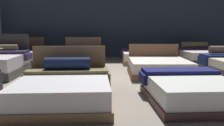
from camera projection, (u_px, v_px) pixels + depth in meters
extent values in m
cube|color=gray|center=(118.00, 75.00, 7.22)|extent=(18.00, 18.00, 0.02)
cube|color=#333D4C|center=(111.00, 18.00, 11.72)|extent=(18.00, 0.06, 3.50)
cube|color=#9A6E4B|center=(64.00, 99.00, 4.46)|extent=(1.61, 2.06, 0.15)
cube|color=white|center=(64.00, 87.00, 4.43)|extent=(1.55, 2.00, 0.28)
cube|color=#9A6E4B|center=(70.00, 68.00, 5.42)|extent=(1.48, 0.07, 0.92)
cube|color=olive|center=(68.00, 71.00, 5.09)|extent=(1.56, 0.63, 0.06)
cube|color=olive|center=(27.00, 79.00, 5.06)|extent=(0.07, 0.60, 0.25)
cube|color=olive|center=(108.00, 78.00, 5.16)|extent=(0.07, 0.60, 0.25)
cylinder|color=navy|center=(67.00, 63.00, 5.03)|extent=(0.87, 0.25, 0.23)
cube|color=brown|center=(190.00, 99.00, 4.55)|extent=(1.47, 1.97, 0.12)
cube|color=white|center=(191.00, 87.00, 4.52)|extent=(1.41, 1.90, 0.29)
cube|color=navy|center=(179.00, 71.00, 5.14)|extent=(1.42, 0.61, 0.07)
cube|color=navy|center=(143.00, 78.00, 5.11)|extent=(0.08, 0.58, 0.19)
cube|color=navy|center=(214.00, 77.00, 5.20)|extent=(0.08, 0.58, 0.19)
cube|color=#333231|center=(7.00, 52.00, 8.07)|extent=(1.36, 0.05, 1.12)
cube|color=#3B2E53|center=(3.00, 52.00, 7.74)|extent=(1.43, 0.60, 0.09)
cube|color=#3B2E53|center=(28.00, 56.00, 7.80)|extent=(0.09, 0.59, 0.19)
cylinder|color=#897353|center=(3.00, 48.00, 7.78)|extent=(0.84, 0.20, 0.20)
cube|color=black|center=(74.00, 73.00, 7.13)|extent=(1.55, 1.93, 0.16)
cube|color=white|center=(74.00, 65.00, 7.10)|extent=(1.49, 1.87, 0.26)
cube|color=navy|center=(76.00, 57.00, 7.74)|extent=(1.50, 0.53, 0.07)
cube|color=navy|center=(50.00, 62.00, 7.72)|extent=(0.08, 0.50, 0.24)
cube|color=navy|center=(102.00, 61.00, 7.81)|extent=(0.08, 0.50, 0.24)
cube|color=brown|center=(159.00, 72.00, 7.25)|extent=(1.72, 2.03, 0.17)
cube|color=silver|center=(159.00, 64.00, 7.23)|extent=(1.66, 1.97, 0.25)
cube|color=brown|center=(153.00, 57.00, 8.18)|extent=(1.54, 0.11, 0.80)
cube|color=navy|center=(203.00, 61.00, 7.96)|extent=(0.07, 0.66, 0.25)
cube|color=brown|center=(22.00, 61.00, 9.83)|extent=(1.54, 2.02, 0.17)
cube|color=silver|center=(22.00, 55.00, 9.81)|extent=(1.47, 1.96, 0.26)
cube|color=brown|center=(28.00, 48.00, 10.75)|extent=(1.37, 0.10, 0.94)
cube|color=#1C194C|center=(26.00, 49.00, 10.45)|extent=(1.46, 0.62, 0.09)
cube|color=#1C194C|center=(7.00, 53.00, 10.41)|extent=(0.11, 0.56, 0.22)
cube|color=#1C194C|center=(45.00, 52.00, 10.53)|extent=(0.11, 0.56, 0.22)
cube|color=#93704C|center=(82.00, 60.00, 9.93)|extent=(1.58, 2.02, 0.19)
cube|color=silver|center=(82.00, 53.00, 9.90)|extent=(1.52, 1.96, 0.34)
cube|color=#93704C|center=(83.00, 48.00, 10.88)|extent=(1.47, 0.06, 0.93)
cube|color=navy|center=(83.00, 47.00, 10.53)|extent=(1.55, 0.64, 0.05)
cube|color=navy|center=(64.00, 51.00, 10.51)|extent=(0.06, 0.62, 0.25)
cube|color=navy|center=(102.00, 50.00, 10.59)|extent=(0.06, 0.62, 0.25)
cube|color=#917553|center=(142.00, 60.00, 10.02)|extent=(1.63, 2.00, 0.14)
cube|color=silver|center=(143.00, 55.00, 9.99)|extent=(1.57, 1.94, 0.26)
cube|color=#422A4F|center=(141.00, 49.00, 10.60)|extent=(1.56, 0.67, 0.08)
cube|color=#422A4F|center=(121.00, 54.00, 10.61)|extent=(0.10, 0.62, 0.29)
cube|color=#422A4F|center=(160.00, 54.00, 10.63)|extent=(0.10, 0.62, 0.29)
cube|color=#302930|center=(202.00, 60.00, 10.03)|extent=(1.71, 2.06, 0.18)
cube|color=silver|center=(202.00, 54.00, 10.00)|extent=(1.64, 2.00, 0.27)
cube|color=#492952|center=(195.00, 48.00, 10.61)|extent=(1.62, 0.72, 0.07)
cube|color=#492952|center=(176.00, 52.00, 10.56)|extent=(0.10, 0.64, 0.21)
cube|color=#492952|center=(214.00, 52.00, 10.71)|extent=(0.10, 0.64, 0.21)
cylinder|color=#8A7452|center=(194.00, 45.00, 10.71)|extent=(1.09, 0.31, 0.25)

